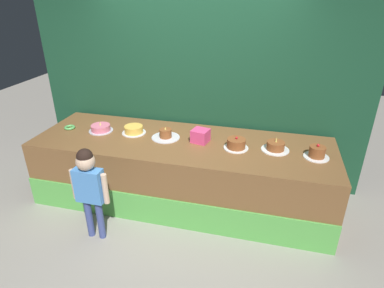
{
  "coord_description": "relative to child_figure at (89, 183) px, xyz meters",
  "views": [
    {
      "loc": [
        0.98,
        -2.75,
        2.45
      ],
      "look_at": [
        0.18,
        0.34,
        0.9
      ],
      "focal_mm": 30.23,
      "sensor_mm": 36.0,
      "label": 1
    }
  ],
  "objects": [
    {
      "name": "ground_plane",
      "position": [
        0.71,
        0.35,
        -0.68
      ],
      "size": [
        12.0,
        12.0,
        0.0
      ],
      "primitive_type": "plane",
      "color": "gray"
    },
    {
      "name": "stage_platform",
      "position": [
        0.71,
        0.91,
        -0.28
      ],
      "size": [
        3.54,
        1.14,
        0.81
      ],
      "color": "brown",
      "rests_on": "ground_plane"
    },
    {
      "name": "curtain_backdrop",
      "position": [
        0.71,
        1.58,
        0.83
      ],
      "size": [
        4.34,
        0.08,
        3.03
      ],
      "primitive_type": "cube",
      "color": "#19472D",
      "rests_on": "ground_plane"
    },
    {
      "name": "child_figure",
      "position": [
        0.0,
        0.0,
        0.0
      ],
      "size": [
        0.41,
        0.19,
        1.06
      ],
      "color": "#3F4C8C",
      "rests_on": "ground_plane"
    },
    {
      "name": "pink_box",
      "position": [
        0.92,
        0.96,
        0.2
      ],
      "size": [
        0.22,
        0.21,
        0.15
      ],
      "primitive_type": "cube",
      "rotation": [
        0.0,
        0.0,
        -0.22
      ],
      "color": "#EA4480",
      "rests_on": "stage_platform"
    },
    {
      "name": "donut",
      "position": [
        -0.8,
        0.92,
        0.14
      ],
      "size": [
        0.14,
        0.14,
        0.03
      ],
      "primitive_type": "torus",
      "color": "#59B259",
      "rests_on": "stage_platform"
    },
    {
      "name": "cake_far_left",
      "position": [
        -0.37,
        0.95,
        0.16
      ],
      "size": [
        0.3,
        0.3,
        0.13
      ],
      "color": "silver",
      "rests_on": "stage_platform"
    },
    {
      "name": "cake_left",
      "position": [
        0.06,
        0.99,
        0.17
      ],
      "size": [
        0.3,
        0.3,
        0.09
      ],
      "color": "silver",
      "rests_on": "stage_platform"
    },
    {
      "name": "cake_center_left",
      "position": [
        0.49,
        0.96,
        0.17
      ],
      "size": [
        0.34,
        0.34,
        0.14
      ],
      "color": "silver",
      "rests_on": "stage_platform"
    },
    {
      "name": "cake_center_right",
      "position": [
        1.35,
        0.89,
        0.18
      ],
      "size": [
        0.28,
        0.28,
        0.14
      ],
      "color": "white",
      "rests_on": "stage_platform"
    },
    {
      "name": "cake_right",
      "position": [
        1.78,
        0.95,
        0.17
      ],
      "size": [
        0.31,
        0.31,
        0.16
      ],
      "color": "white",
      "rests_on": "stage_platform"
    },
    {
      "name": "cake_far_right",
      "position": [
        2.21,
        0.88,
        0.18
      ],
      "size": [
        0.27,
        0.27,
        0.16
      ],
      "color": "white",
      "rests_on": "stage_platform"
    }
  ]
}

